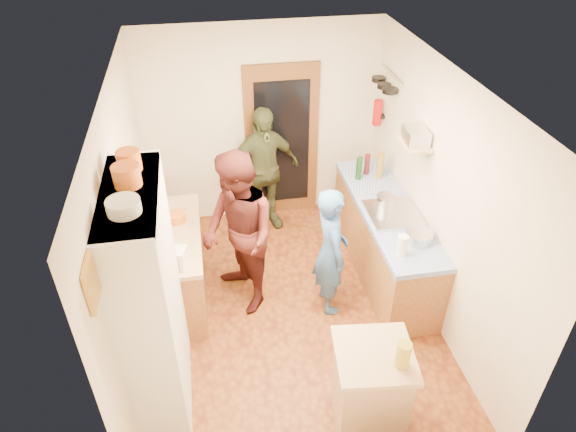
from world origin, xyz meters
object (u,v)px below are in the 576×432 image
object	(u,v)px
island_base	(369,391)
person_left	(240,232)
person_back	(264,170)
hutch_body	(152,306)
person_hob	(334,252)
right_counter_base	(384,242)

from	to	relation	value
island_base	person_left	bearing A→B (deg)	116.48
person_left	person_back	xyz separation A→B (m)	(0.44, 1.34, -0.07)
person_left	person_back	distance (m)	1.41
person_back	hutch_body	bearing A→B (deg)	-134.42
person_hob	person_left	world-z (taller)	person_left
hutch_body	person_back	world-z (taller)	hutch_body
hutch_body	person_left	bearing A→B (deg)	53.82
hutch_body	person_hob	world-z (taller)	hutch_body
hutch_body	person_left	world-z (taller)	hutch_body
person_hob	person_left	xyz separation A→B (m)	(-0.94, 0.30, 0.17)
hutch_body	person_left	size ratio (longest dim) A/B	1.20
person_left	island_base	bearing A→B (deg)	7.03
island_base	person_back	xyz separation A→B (m)	(-0.44, 3.11, 0.42)
hutch_body	island_base	size ratio (longest dim) A/B	2.56
hutch_body	island_base	bearing A→B (deg)	-20.70
right_counter_base	island_base	size ratio (longest dim) A/B	2.56
island_base	person_hob	bearing A→B (deg)	87.79
hutch_body	right_counter_base	size ratio (longest dim) A/B	1.00
hutch_body	person_back	bearing A→B (deg)	62.86
hutch_body	island_base	distance (m)	1.94
person_left	person_back	world-z (taller)	person_left
island_base	person_hob	xyz separation A→B (m)	(0.06, 1.47, 0.31)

